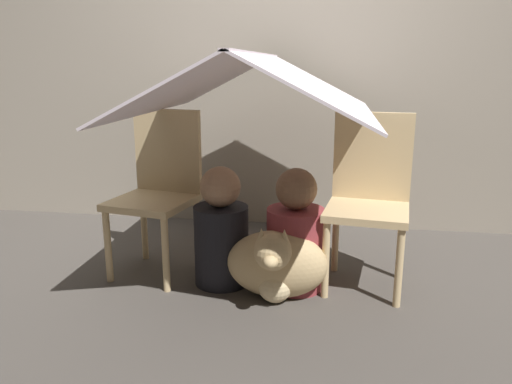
{
  "coord_description": "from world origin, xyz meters",
  "views": [
    {
      "loc": [
        0.38,
        -2.26,
        1.11
      ],
      "look_at": [
        0.0,
        0.17,
        0.48
      ],
      "focal_mm": 35.0,
      "sensor_mm": 36.0,
      "label": 1
    }
  ],
  "objects_px": {
    "chair_left": "(159,186)",
    "dog": "(277,262)",
    "chair_right": "(369,194)",
    "person_second": "(295,237)",
    "person_front": "(221,233)"
  },
  "relations": [
    {
      "from": "person_second",
      "to": "dog",
      "type": "bearing_deg",
      "value": -118.48
    },
    {
      "from": "chair_left",
      "to": "dog",
      "type": "relative_size",
      "value": 1.79
    },
    {
      "from": "chair_left",
      "to": "dog",
      "type": "bearing_deg",
      "value": -10.4
    },
    {
      "from": "person_front",
      "to": "dog",
      "type": "relative_size",
      "value": 1.26
    },
    {
      "from": "person_front",
      "to": "person_second",
      "type": "xyz_separation_m",
      "value": [
        0.38,
        0.0,
        -0.0
      ]
    },
    {
      "from": "chair_right",
      "to": "person_second",
      "type": "relative_size",
      "value": 1.41
    },
    {
      "from": "chair_left",
      "to": "dog",
      "type": "height_order",
      "value": "chair_left"
    },
    {
      "from": "person_second",
      "to": "dog",
      "type": "distance_m",
      "value": 0.18
    },
    {
      "from": "chair_right",
      "to": "chair_left",
      "type": "bearing_deg",
      "value": -172.07
    },
    {
      "from": "person_front",
      "to": "person_second",
      "type": "height_order",
      "value": "person_second"
    },
    {
      "from": "dog",
      "to": "person_second",
      "type": "bearing_deg",
      "value": 61.52
    },
    {
      "from": "chair_left",
      "to": "dog",
      "type": "distance_m",
      "value": 0.78
    },
    {
      "from": "dog",
      "to": "person_front",
      "type": "bearing_deg",
      "value": 155.26
    },
    {
      "from": "chair_right",
      "to": "dog",
      "type": "relative_size",
      "value": 1.79
    },
    {
      "from": "chair_right",
      "to": "person_second",
      "type": "height_order",
      "value": "chair_right"
    }
  ]
}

